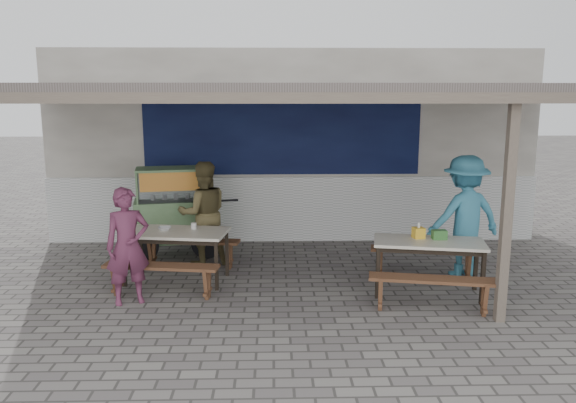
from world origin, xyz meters
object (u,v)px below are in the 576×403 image
Objects in this scene: table_left at (176,236)px; bench_right_wall at (424,256)px; patron_right_table at (464,216)px; tissue_box at (418,233)px; condiment_jar at (194,226)px; bench_left_wall at (190,246)px; donation_box at (439,235)px; condiment_bowl at (165,229)px; bench_left_street at (161,273)px; patron_wall_side at (204,213)px; vendor_cart at (173,208)px; bench_right_street at (432,286)px; patron_street_side at (128,246)px; table_right at (429,246)px.

bench_right_wall is at bearing 8.69° from table_left.
patron_right_table is 12.45× the size of tissue_box.
condiment_jar is at bearing -171.06° from bench_right_wall.
bench_left_wall is 3.59m from bench_right_wall.
condiment_bowl is at bearing 170.89° from donation_box.
condiment_bowl is at bearing 171.39° from tissue_box.
condiment_bowl is (-0.07, 0.72, 0.43)m from bench_left_street.
patron_wall_side is (0.30, 0.85, 0.16)m from table_left.
donation_box is 3.49m from condiment_jar.
bench_right_wall is 8.31× the size of condiment_bowl.
donation_box reaches higher than bench_right_wall.
donation_box is 2.10× the size of condiment_jar.
patron_wall_side is at bearing 83.82° from bench_left_street.
vendor_cart is 19.74× the size of condiment_jar.
bench_left_wall is 0.87× the size of patron_right_table.
bench_right_street is 0.95m from tissue_box.
donation_box is (0.28, 0.74, 0.47)m from bench_right_street.
table_left is 3.64m from bench_right_street.
bench_right_street is at bearing -24.48° from condiment_jar.
tissue_box is (3.87, 0.38, 0.06)m from patron_street_side.
table_left is 3.65m from bench_right_wall.
patron_street_side reaches higher than vendor_cart.
tissue_box is at bearing -8.61° from condiment_bowl.
table_left is at bearing -88.84° from vendor_cart.
condiment_jar is 0.42m from condiment_bowl.
table_left is 8.14× the size of condiment_bowl.
tissue_box reaches higher than condiment_jar.
tissue_box is (3.10, -1.34, -0.01)m from patron_wall_side.
condiment_bowl is at bearing 170.77° from table_left.
vendor_cart is 12.26× the size of tissue_box.
vendor_cart is (-0.38, 0.72, 0.47)m from bench_left_wall.
bench_left_street is at bearing -158.84° from bench_right_wall.
patron_right_table reaches higher than patron_wall_side.
patron_wall_side reaches higher than condiment_bowl.
patron_wall_side is 8.70× the size of donation_box.
patron_right_table reaches higher than table_right.
table_left is at bearing 171.87° from tissue_box.
patron_wall_side reaches higher than bench_left_street.
table_left is 3.56m from table_right.
vendor_cart reaches higher than tissue_box.
bench_left_wall is 1.00× the size of bench_right_street.
bench_left_wall is at bearing 169.91° from table_right.
condiment_bowl is (0.30, 0.92, 0.01)m from patron_street_side.
table_right is (3.60, 0.02, 0.33)m from bench_left_street.
table_right is 1.02× the size of patron_street_side.
bench_left_street is 1.03× the size of patron_street_side.
condiment_bowl reaches higher than table_right.
table_left and table_right have the same top height.
condiment_jar is at bearing 31.25° from patron_street_side.
bench_left_street is 0.88× the size of vendor_cart.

